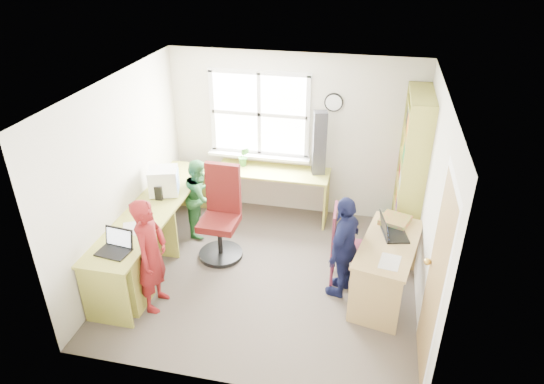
# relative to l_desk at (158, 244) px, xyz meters

# --- Properties ---
(room) EXTENTS (3.64, 3.44, 2.44)m
(room) POSITION_rel_l_desk_xyz_m (1.32, 0.38, 0.76)
(room) COLOR #4A423A
(room) RESTS_ON ground
(l_desk) EXTENTS (2.38, 2.95, 0.75)m
(l_desk) POSITION_rel_l_desk_xyz_m (0.00, 0.00, 0.00)
(l_desk) COLOR #B9B84A
(l_desk) RESTS_ON ground
(right_desk) EXTENTS (0.82, 1.36, 0.73)m
(right_desk) POSITION_rel_l_desk_xyz_m (2.73, 0.22, 0.07)
(right_desk) COLOR tan
(right_desk) RESTS_ON ground
(bookshelf) EXTENTS (0.30, 1.02, 2.10)m
(bookshelf) POSITION_rel_l_desk_xyz_m (2.96, 1.47, 0.55)
(bookshelf) COLOR #B9B84A
(bookshelf) RESTS_ON ground
(swivel_chair) EXTENTS (0.59, 0.59, 1.24)m
(swivel_chair) POSITION_rel_l_desk_xyz_m (0.61, 0.63, 0.08)
(swivel_chair) COLOR black
(swivel_chair) RESTS_ON ground
(wooden_chair) EXTENTS (0.46, 0.46, 1.02)m
(wooden_chair) POSITION_rel_l_desk_xyz_m (2.21, 0.34, 0.10)
(wooden_chair) COLOR maroon
(wooden_chair) RESTS_ON ground
(crt_monitor) EXTENTS (0.45, 0.42, 0.36)m
(crt_monitor) POSITION_rel_l_desk_xyz_m (-0.18, 0.73, 0.48)
(crt_monitor) COLOR white
(crt_monitor) RESTS_ON l_desk
(laptop_left) EXTENTS (0.37, 0.32, 0.23)m
(laptop_left) POSITION_rel_l_desk_xyz_m (-0.18, -0.59, 0.35)
(laptop_left) COLOR black
(laptop_left) RESTS_ON l_desk
(laptop_right) EXTENTS (0.37, 0.42, 0.25)m
(laptop_right) POSITION_rel_l_desk_xyz_m (2.73, 0.38, 0.33)
(laptop_right) COLOR black
(laptop_right) RESTS_ON right_desk
(speaker_a) EXTENTS (0.10, 0.10, 0.19)m
(speaker_a) POSITION_rel_l_desk_xyz_m (-0.19, 0.58, 0.39)
(speaker_a) COLOR black
(speaker_a) RESTS_ON l_desk
(speaker_b) EXTENTS (0.11, 0.11, 0.19)m
(speaker_b) POSITION_rel_l_desk_xyz_m (-0.19, 1.04, 0.39)
(speaker_b) COLOR black
(speaker_b) RESTS_ON l_desk
(cd_tower) EXTENTS (0.22, 0.20, 0.92)m
(cd_tower) POSITION_rel_l_desk_xyz_m (1.71, 1.78, 0.75)
(cd_tower) COLOR black
(cd_tower) RESTS_ON l_desk
(game_box) EXTENTS (0.41, 0.41, 0.06)m
(game_box) POSITION_rel_l_desk_xyz_m (2.78, 0.67, 0.31)
(game_box) COLOR red
(game_box) RESTS_ON right_desk
(paper_a) EXTENTS (0.33, 0.38, 0.00)m
(paper_a) POSITION_rel_l_desk_xyz_m (-0.21, -0.15, 0.30)
(paper_a) COLOR beige
(paper_a) RESTS_ON l_desk
(paper_b) EXTENTS (0.25, 0.32, 0.00)m
(paper_b) POSITION_rel_l_desk_xyz_m (2.73, -0.14, 0.28)
(paper_b) COLOR beige
(paper_b) RESTS_ON right_desk
(potted_plant) EXTENTS (0.18, 0.15, 0.30)m
(potted_plant) POSITION_rel_l_desk_xyz_m (0.61, 1.79, 0.44)
(potted_plant) COLOR #387F32
(potted_plant) RESTS_ON l_desk
(person_red) EXTENTS (0.33, 0.50, 1.37)m
(person_red) POSITION_rel_l_desk_xyz_m (0.18, -0.51, 0.23)
(person_red) COLOR maroon
(person_red) RESTS_ON ground
(person_green) EXTENTS (0.50, 0.60, 1.11)m
(person_green) POSITION_rel_l_desk_xyz_m (0.17, 1.07, 0.10)
(person_green) COLOR #2F7739
(person_green) RESTS_ON ground
(person_navy) EXTENTS (0.52, 0.81, 1.28)m
(person_navy) POSITION_rel_l_desk_xyz_m (2.23, 0.17, 0.18)
(person_navy) COLOR #151A44
(person_navy) RESTS_ON ground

